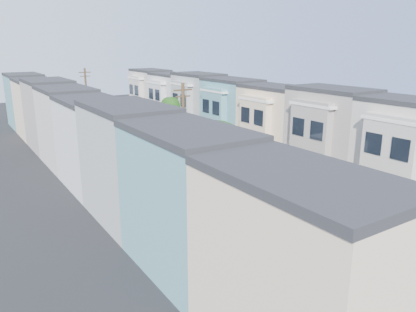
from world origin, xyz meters
TOP-DOWN VIEW (x-y plane):
  - ground at (0.00, 0.00)m, footprint 160.00×160.00m
  - road_slab at (0.00, 15.00)m, footprint 12.00×70.00m
  - curb_left at (-6.05, 15.00)m, footprint 0.30×70.00m
  - curb_right at (6.05, 15.00)m, footprint 0.30×70.00m
  - sidewalk_left at (-7.35, 15.00)m, footprint 2.60×70.00m
  - sidewalk_right at (7.35, 15.00)m, footprint 2.60×70.00m
  - centerline at (0.00, 15.00)m, footprint 0.12×70.00m
  - townhouse_row_left at (-11.15, 15.00)m, footprint 5.00×70.00m
  - townhouse_row_right at (11.15, 15.00)m, footprint 5.00×70.00m
  - tree_a at (-6.30, -13.24)m, footprint 4.70×4.70m
  - tree_b at (-6.30, -2.72)m, footprint 4.70×4.70m
  - tree_c at (-6.30, 5.18)m, footprint 4.70×4.70m
  - tree_d at (-6.30, 16.81)m, footprint 4.68×4.68m
  - tree_e at (-6.30, 32.13)m, footprint 4.70×4.70m
  - tree_far_r at (6.89, 29.21)m, footprint 3.10×3.10m
  - utility_pole_near at (-6.30, 2.00)m, footprint 1.60×0.26m
  - utility_pole_far at (-6.30, 28.00)m, footprint 1.60×0.26m
  - fedex_truck at (1.22, 3.35)m, footprint 2.44×6.35m
  - lead_sedan at (2.26, 10.46)m, footprint 1.85×4.39m
  - parked_left_a at (-4.90, -14.22)m, footprint 2.26×4.76m
  - parked_left_b at (-4.90, -7.50)m, footprint 2.71×5.45m
  - parked_left_c at (-4.90, 2.19)m, footprint 1.79×4.11m
  - parked_left_d at (-4.90, 13.95)m, footprint 1.65×4.36m
  - parked_right_a at (4.90, -6.47)m, footprint 2.11×4.90m
  - parked_right_b at (4.90, -3.09)m, footprint 1.97×4.61m
  - parked_right_c at (4.90, 18.69)m, footprint 1.74×4.04m
  - parked_right_d at (4.90, 26.67)m, footprint 2.09×4.61m

SIDE VIEW (x-z plane):
  - ground at x=0.00m, z-range 0.00..0.00m
  - centerline at x=0.00m, z-range -0.01..0.01m
  - townhouse_row_left at x=-11.15m, z-range -4.25..4.25m
  - townhouse_row_right at x=11.15m, z-range -4.25..4.25m
  - road_slab at x=0.00m, z-range 0.00..0.02m
  - curb_left at x=-6.05m, z-range 0.00..0.15m
  - curb_right at x=6.05m, z-range 0.00..0.15m
  - sidewalk_left at x=-7.35m, z-range 0.00..0.15m
  - sidewalk_right at x=7.35m, z-range 0.00..0.15m
  - parked_left_c at x=-4.90m, z-range 0.00..1.22m
  - parked_right_c at x=4.90m, z-range 0.00..1.28m
  - parked_left_a at x=-4.90m, z-range 0.00..1.31m
  - lead_sedan at x=2.26m, z-range 0.00..1.32m
  - parked_right_d at x=4.90m, z-range 0.00..1.36m
  - parked_left_d at x=-4.90m, z-range 0.00..1.44m
  - parked_right_a at x=4.90m, z-range 0.00..1.46m
  - parked_right_b at x=4.90m, z-range 0.00..1.47m
  - parked_left_b at x=-4.90m, z-range 0.00..1.48m
  - fedex_truck at x=1.22m, z-range 0.18..3.22m
  - tree_far_r at x=6.89m, z-range 1.10..6.50m
  - tree_e at x=-6.30m, z-range 1.06..7.91m
  - tree_a at x=-6.30m, z-range 1.17..8.24m
  - tree_c at x=-6.30m, z-range 1.30..8.63m
  - tree_d at x=-6.30m, z-range 1.36..8.80m
  - utility_pole_near at x=-6.30m, z-range 0.15..10.15m
  - utility_pole_far at x=-6.30m, z-range 0.15..10.15m
  - tree_b at x=-6.30m, z-range 1.56..9.43m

